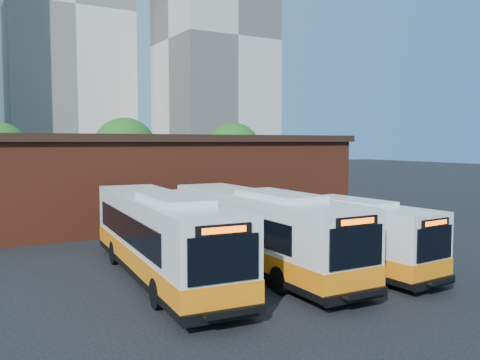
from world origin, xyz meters
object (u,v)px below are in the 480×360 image
bus_mideast (329,233)px  transit_worker (405,256)px  bus_west (162,240)px  bus_midwest (260,233)px

bus_mideast → transit_worker: bearing=-72.7°
transit_worker → bus_mideast: bearing=41.7°
bus_west → bus_midwest: (4.54, -0.70, -0.02)m
bus_west → bus_mideast: bus_west is taller
transit_worker → bus_west: bearing=82.2°
bus_mideast → transit_worker: bus_mideast is taller
bus_midwest → bus_mideast: 3.51m
bus_west → transit_worker: bearing=-23.8°
bus_west → bus_midwest: bus_west is taller
bus_west → bus_mideast: size_ratio=1.14×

